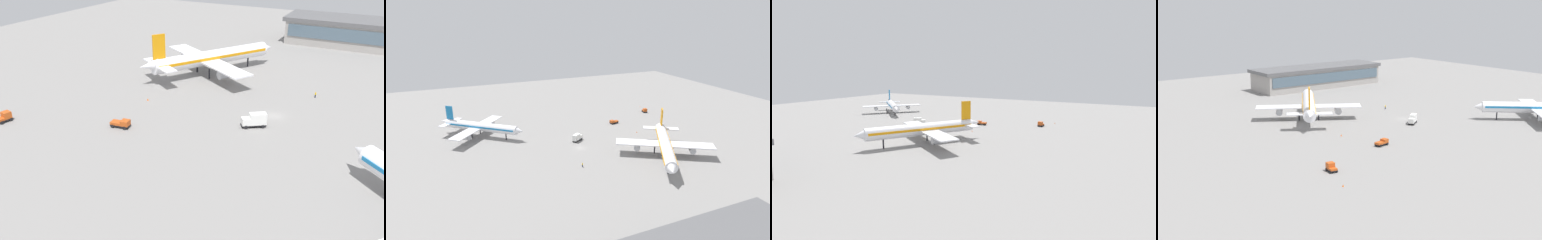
# 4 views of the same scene
# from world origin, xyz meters

# --- Properties ---
(ground) EXTENTS (288.00, 288.00, 0.00)m
(ground) POSITION_xyz_m (0.00, 0.00, 0.00)
(ground) COLOR gray
(terminal_building) EXTENTS (66.61, 19.80, 10.36)m
(terminal_building) POSITION_xyz_m (-14.63, -77.94, 5.28)
(terminal_building) COLOR #9E9993
(terminal_building) RESTS_ON ground
(airplane_at_gate) EXTENTS (35.77, 42.60, 14.56)m
(airplane_at_gate) POSITION_xyz_m (27.23, -21.17, 5.29)
(airplane_at_gate) COLOR white
(airplane_at_gate) RESTS_ON ground
(airplane_taxiing) EXTENTS (35.39, 32.39, 13.16)m
(airplane_taxiing) POSITION_xyz_m (-36.24, 30.81, 4.78)
(airplane_taxiing) COLOR white
(airplane_taxiing) RESTS_ON ground
(pushback_tractor) EXTENTS (4.63, 2.75, 1.90)m
(pushback_tractor) POSITION_xyz_m (28.99, 22.26, 0.97)
(pushback_tractor) COLOR black
(pushback_tractor) RESTS_ON ground
(baggage_tug) EXTENTS (2.67, 3.47, 2.30)m
(baggage_tug) POSITION_xyz_m (55.07, 32.40, 1.16)
(baggage_tug) COLOR black
(baggage_tug) RESTS_ON ground
(catering_truck) EXTENTS (5.71, 4.69, 3.30)m
(catering_truck) POSITION_xyz_m (2.32, 7.88, 1.70)
(catering_truck) COLOR black
(catering_truck) RESTS_ON ground
(ground_crew_worker) EXTENTS (0.39, 0.58, 1.67)m
(ground_crew_worker) POSITION_xyz_m (-6.14, -16.50, 0.85)
(ground_crew_worker) COLOR #1E2338
(ground_crew_worker) RESTS_ON ground
(safety_cone_near_gate) EXTENTS (0.44, 0.44, 0.60)m
(safety_cone_near_gate) POSITION_xyz_m (59.21, 43.16, 0.30)
(safety_cone_near_gate) COLOR #EA590C
(safety_cone_near_gate) RESTS_ON ground
(safety_cone_mid_apron) EXTENTS (0.44, 0.44, 0.60)m
(safety_cone_mid_apron) POSITION_xyz_m (32.50, 6.18, 0.30)
(safety_cone_mid_apron) COLOR #EA590C
(safety_cone_mid_apron) RESTS_ON ground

